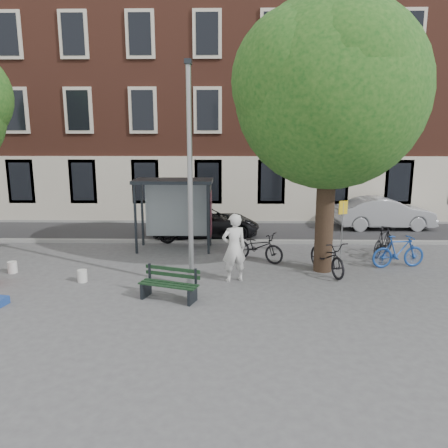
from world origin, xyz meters
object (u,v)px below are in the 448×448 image
bike_a (257,246)px  bike_c (327,256)px  bus_shelter (185,198)px  bike_b (398,251)px  bike_d (384,241)px  bench (169,286)px  notice_sign (343,216)px  lamppost (190,188)px  car_dark (206,222)px  painter (234,248)px  car_silver (384,213)px

bike_a → bike_c: bearing=-88.6°
bus_shelter → bike_b: 7.58m
bike_a → bike_d: (4.50, 0.76, 0.01)m
bench → notice_sign: bearing=54.2°
bike_a → lamppost: bearing=174.0°
bus_shelter → car_dark: size_ratio=0.64×
bench → bike_d: 8.20m
bike_b → bike_d: (0.00, 1.41, -0.01)m
bike_d → notice_sign: (-1.60, -0.44, 0.97)m
bike_a → bike_b: bearing=-65.7°
bus_shelter → painter: bus_shelter is taller
painter → bike_d: painter is taller
bike_b → bench: bearing=103.6°
lamppost → bike_c: 4.83m
bus_shelter → bike_b: (7.11, -2.23, -1.39)m
bike_a → notice_sign: (2.90, 0.32, 0.98)m
bike_d → painter: bearing=67.1°
bike_b → bike_c: (-2.41, -0.61, 0.00)m
bench → car_silver: (8.53, 8.83, 0.34)m
painter → bike_c: size_ratio=0.99×
bike_b → car_dark: 7.66m
bike_c → notice_sign: notice_sign is taller
notice_sign → bus_shelter: bearing=142.3°
car_dark → car_silver: size_ratio=1.03×
bike_c → bike_d: bike_c is taller
bus_shelter → painter: bearing=-63.6°
bench → car_dark: bearing=104.3°
notice_sign → car_silver: bearing=32.9°
bike_b → car_silver: car_silver is taller
painter → bench: size_ratio=1.23×
lamppost → bike_b: 7.13m
lamppost → bike_b: bearing=16.1°
bike_c → car_dark: (-4.05, 4.73, 0.09)m
bench → bike_d: (6.98, 4.30, 0.15)m
bike_a → bike_d: size_ratio=1.12×
bike_b → car_silver: size_ratio=0.41×
bike_a → bike_c: bike_c is taller
bike_b → bike_d: 1.41m
painter → bike_c: bearing=176.2°
bus_shelter → car_silver: bearing=23.2°
painter → bench: bearing=21.7°
bike_a → bike_b: size_ratio=1.10×
bike_b → notice_sign: 2.10m
painter → bike_c: (2.89, 0.81, -0.47)m
bus_shelter → car_silver: (8.65, 3.71, -1.20)m
painter → car_dark: (-1.16, 5.54, -0.38)m
car_dark → notice_sign: bearing=-129.4°
car_dark → lamppost: bearing=173.2°
bike_a → car_silver: bearing=-16.3°
bike_a → notice_sign: 3.08m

